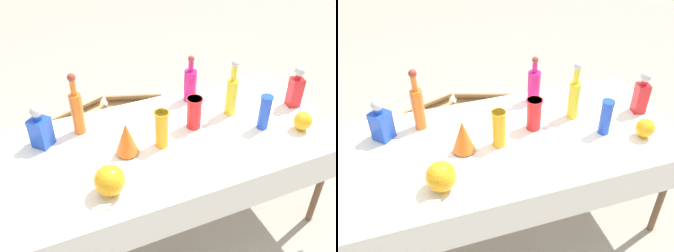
{
  "view_description": "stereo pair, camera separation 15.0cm",
  "coord_description": "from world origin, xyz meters",
  "views": [
    {
      "loc": [
        -0.68,
        -1.59,
        2.15
      ],
      "look_at": [
        0.0,
        0.0,
        0.86
      ],
      "focal_mm": 40.0,
      "sensor_mm": 36.0,
      "label": 1
    },
    {
      "loc": [
        -0.54,
        -1.64,
        2.15
      ],
      "look_at": [
        0.0,
        0.0,
        0.86
      ],
      "focal_mm": 40.0,
      "sensor_mm": 36.0,
      "label": 2
    }
  ],
  "objects": [
    {
      "name": "round_bowl_1",
      "position": [
        0.79,
        -0.23,
        0.82
      ],
      "size": [
        0.11,
        0.11,
        0.12
      ],
      "color": "orange",
      "rests_on": "display_table"
    },
    {
      "name": "tall_bottle_1",
      "position": [
        0.31,
        0.34,
        0.88
      ],
      "size": [
        0.08,
        0.08,
        0.33
      ],
      "color": "#C61972",
      "rests_on": "display_table"
    },
    {
      "name": "round_bowl_0",
      "position": [
        -0.43,
        -0.28,
        0.85
      ],
      "size": [
        0.16,
        0.16,
        0.17
      ],
      "color": "orange",
      "rests_on": "display_table"
    },
    {
      "name": "cardboard_box_behind_right",
      "position": [
        0.13,
        0.94,
        0.18
      ],
      "size": [
        0.63,
        0.54,
        0.45
      ],
      "color": "tan",
      "rests_on": "ground"
    },
    {
      "name": "cardboard_box_behind_left",
      "position": [
        -0.36,
        1.01,
        0.17
      ],
      "size": [
        0.63,
        0.49,
        0.43
      ],
      "color": "tan",
      "rests_on": "ground"
    },
    {
      "name": "tall_bottle_0",
      "position": [
        -0.46,
        0.28,
        0.92
      ],
      "size": [
        0.07,
        0.07,
        0.4
      ],
      "color": "orange",
      "rests_on": "display_table"
    },
    {
      "name": "square_decanter_0",
      "position": [
        0.91,
        0.01,
        0.89
      ],
      "size": [
        0.09,
        0.09,
        0.29
      ],
      "color": "red",
      "rests_on": "display_table"
    },
    {
      "name": "ground_plane",
      "position": [
        0.0,
        0.0,
        0.0
      ],
      "size": [
        40.0,
        40.0,
        0.0
      ],
      "primitive_type": "plane",
      "color": "#A0998C"
    },
    {
      "name": "price_tag_center",
      "position": [
        -0.18,
        -0.37,
        0.78
      ],
      "size": [
        0.05,
        0.02,
        0.04
      ],
      "primitive_type": "cube",
      "rotation": [
        -0.21,
        0.0,
        0.06
      ],
      "color": "white",
      "rests_on": "display_table"
    },
    {
      "name": "square_decanter_1",
      "position": [
        -0.68,
        0.24,
        0.87
      ],
      "size": [
        0.14,
        0.14,
        0.27
      ],
      "color": "blue",
      "rests_on": "display_table"
    },
    {
      "name": "slender_vase_1",
      "position": [
        0.2,
        0.06,
        0.87
      ],
      "size": [
        0.1,
        0.1,
        0.2
      ],
      "color": "red",
      "rests_on": "display_table"
    },
    {
      "name": "tall_bottle_2",
      "position": [
        0.47,
        0.09,
        0.91
      ],
      "size": [
        0.07,
        0.07,
        0.38
      ],
      "color": "yellow",
      "rests_on": "display_table"
    },
    {
      "name": "display_table",
      "position": [
        0.0,
        -0.03,
        0.71
      ],
      "size": [
        2.09,
        0.94,
        0.76
      ],
      "color": "white",
      "rests_on": "ground"
    },
    {
      "name": "price_tag_right",
      "position": [
        -0.49,
        -0.37,
        0.78
      ],
      "size": [
        0.06,
        0.03,
        0.03
      ],
      "primitive_type": "cube",
      "rotation": [
        -0.21,
        0.0,
        -0.26
      ],
      "color": "white",
      "rests_on": "display_table"
    },
    {
      "name": "price_tag_left",
      "position": [
        -0.51,
        -0.38,
        0.78
      ],
      "size": [
        0.06,
        0.01,
        0.03
      ],
      "primitive_type": "cube",
      "rotation": [
        -0.21,
        0.0,
        -0.01
      ],
      "color": "white",
      "rests_on": "display_table"
    },
    {
      "name": "fluted_vase_0",
      "position": [
        -0.26,
        -0.02,
        0.87
      ],
      "size": [
        0.13,
        0.13,
        0.2
      ],
      "color": "orange",
      "rests_on": "display_table"
    },
    {
      "name": "slender_vase_2",
      "position": [
        0.58,
        -0.12,
        0.88
      ],
      "size": [
        0.07,
        0.07,
        0.22
      ],
      "color": "blue",
      "rests_on": "display_table"
    },
    {
      "name": "slender_vase_0",
      "position": [
        -0.05,
        -0.03,
        0.88
      ],
      "size": [
        0.09,
        0.09,
        0.23
      ],
      "color": "orange",
      "rests_on": "display_table"
    }
  ]
}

